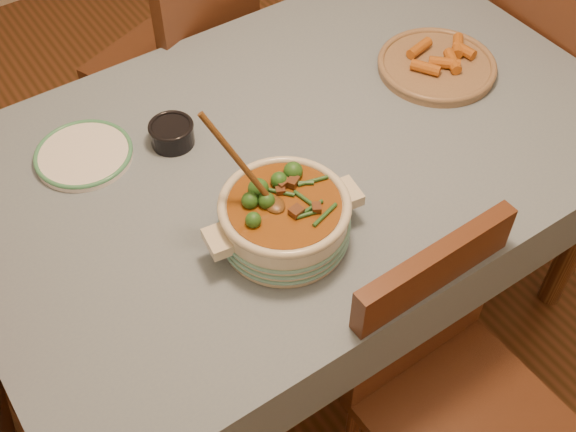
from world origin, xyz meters
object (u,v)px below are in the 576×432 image
object	(u,v)px
stew_casserole	(284,216)
condiment_bowl	(172,132)
dining_table	(298,169)
fried_plate	(437,64)
chair_right	(542,74)
chair_far	(188,58)
white_plate	(84,154)
chair_near	(445,380)

from	to	relation	value
stew_casserole	condiment_bowl	size ratio (longest dim) A/B	2.58
dining_table	stew_casserole	size ratio (longest dim) A/B	4.62
fried_plate	stew_casserole	bearing A→B (deg)	-159.33
dining_table	chair_right	xyz separation A→B (m)	(0.98, 0.02, -0.14)
condiment_bowl	chair_far	size ratio (longest dim) A/B	0.15
stew_casserole	fried_plate	world-z (taller)	stew_casserole
dining_table	stew_casserole	bearing A→B (deg)	-130.40
white_plate	chair_right	distance (m)	1.48
dining_table	chair_far	distance (m)	0.74
stew_casserole	fried_plate	bearing A→B (deg)	20.67
white_plate	chair_far	bearing A→B (deg)	41.96
white_plate	dining_table	bearing A→B (deg)	-28.53
chair_far	condiment_bowl	bearing A→B (deg)	38.25
dining_table	fried_plate	world-z (taller)	fried_plate
fried_plate	chair_far	world-z (taller)	chair_far
stew_casserole	white_plate	world-z (taller)	stew_casserole
condiment_bowl	chair_far	bearing A→B (deg)	59.61
chair_right	white_plate	bearing A→B (deg)	82.99
chair_far	chair_near	size ratio (longest dim) A/B	1.08
white_plate	chair_right	size ratio (longest dim) A/B	0.33
white_plate	condiment_bowl	distance (m)	0.22
condiment_bowl	chair_far	world-z (taller)	chair_far
chair_far	chair_right	xyz separation A→B (m)	(0.92, -0.70, -0.02)
dining_table	chair_near	bearing A→B (deg)	-91.16
condiment_bowl	chair_right	size ratio (longest dim) A/B	0.15
white_plate	fried_plate	size ratio (longest dim) A/B	0.73
white_plate	chair_right	world-z (taller)	chair_right
condiment_bowl	chair_near	size ratio (longest dim) A/B	0.16
white_plate	fried_plate	world-z (taller)	fried_plate
condiment_bowl	chair_right	distance (m)	1.28
chair_near	chair_right	distance (m)	1.18
white_plate	chair_near	xyz separation A→B (m)	(0.45, -0.87, -0.27)
stew_casserole	fried_plate	size ratio (longest dim) A/B	0.87
fried_plate	chair_far	xyz separation A→B (m)	(-0.41, 0.70, -0.24)
chair_right	dining_table	bearing A→B (deg)	93.26
stew_casserole	condiment_bowl	bearing A→B (deg)	98.24
dining_table	chair_near	world-z (taller)	chair_near
white_plate	fried_plate	xyz separation A→B (m)	(0.94, -0.23, 0.01)
stew_casserole	chair_far	world-z (taller)	stew_casserole
dining_table	fried_plate	xyz separation A→B (m)	(0.48, 0.02, 0.11)
chair_far	chair_near	xyz separation A→B (m)	(-0.08, -1.34, -0.04)
stew_casserole	white_plate	distance (m)	0.55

